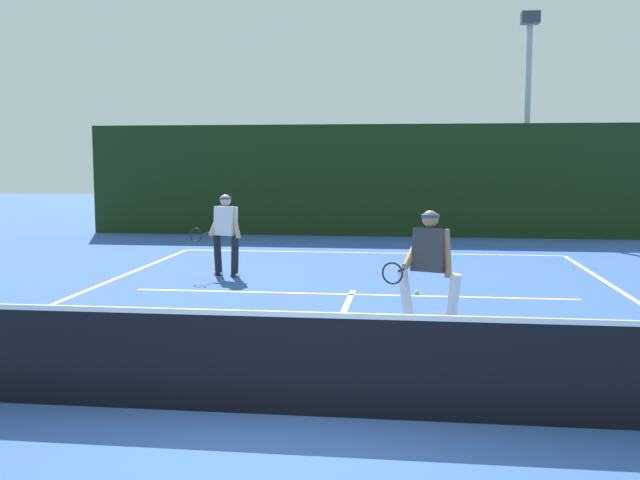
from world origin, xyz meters
TOP-DOWN VIEW (x-y plane):
  - ground_plane at (0.00, 0.00)m, footprint 80.00×80.00m
  - court_line_baseline_far at (0.00, 11.65)m, footprint 9.45×0.10m
  - court_line_service at (0.00, 6.01)m, footprint 7.71×0.10m
  - court_line_centre at (0.00, 3.20)m, footprint 0.10×6.40m
  - tennis_net at (0.00, 0.00)m, footprint 10.37×0.09m
  - player_near at (1.25, 3.33)m, footprint 1.07×0.89m
  - player_far at (-2.66, 7.67)m, footprint 0.98×0.82m
  - tennis_ball at (1.13, 6.18)m, footprint 0.07×0.07m
  - back_fence_windscreen at (0.00, 15.59)m, footprint 17.91×0.12m
  - light_pole at (4.56, 16.97)m, footprint 0.55×0.44m

SIDE VIEW (x-z plane):
  - ground_plane at x=0.00m, z-range 0.00..0.00m
  - court_line_baseline_far at x=0.00m, z-range 0.00..0.01m
  - court_line_service at x=0.00m, z-range 0.00..0.01m
  - court_line_centre at x=0.00m, z-range 0.00..0.01m
  - tennis_ball at x=1.13m, z-range 0.00..0.07m
  - tennis_net at x=0.00m, z-range -0.04..1.04m
  - player_far at x=-2.66m, z-range 0.08..1.73m
  - player_near at x=1.25m, z-range 0.08..1.75m
  - back_fence_windscreen at x=0.00m, z-range 0.00..3.38m
  - light_pole at x=4.56m, z-range 0.82..7.63m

